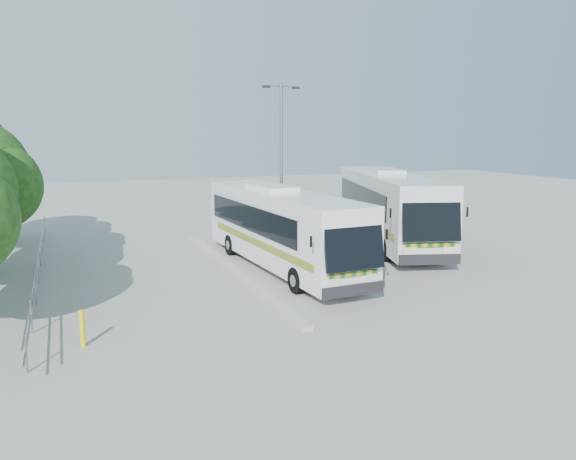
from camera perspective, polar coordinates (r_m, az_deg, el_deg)
name	(u,v)px	position (r m, az deg, el deg)	size (l,w,h in m)	color
ground	(300,277)	(23.32, 1.20, -4.80)	(100.00, 100.00, 0.00)	#969691
kerb_divider	(233,269)	(24.38, -5.65, -4.01)	(0.40, 16.00, 0.15)	#B2B2AD
railing	(38,260)	(25.29, -24.02, -2.79)	(0.06, 22.00, 1.00)	gray
coach_main	(281,226)	(24.50, -0.72, 0.36)	(3.19, 12.32, 3.39)	white
coach_adjacent	(389,206)	(30.46, 10.19, 2.46)	(6.37, 13.59, 3.72)	silver
lamppost	(281,156)	(29.99, -0.68, 7.56)	(2.07, 0.32, 8.47)	#999DA2
bollard	(82,329)	(16.92, -20.16, -9.38)	(0.15, 0.15, 1.06)	yellow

